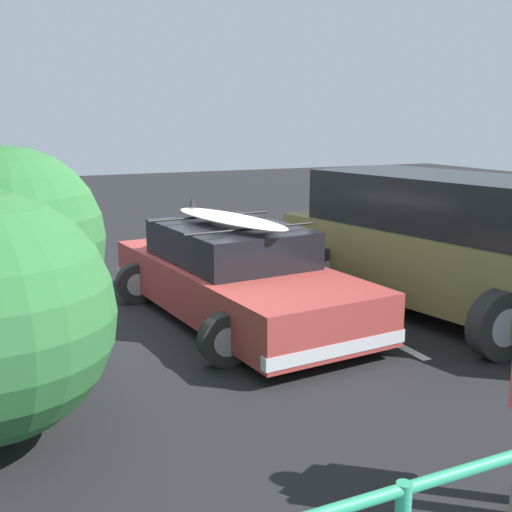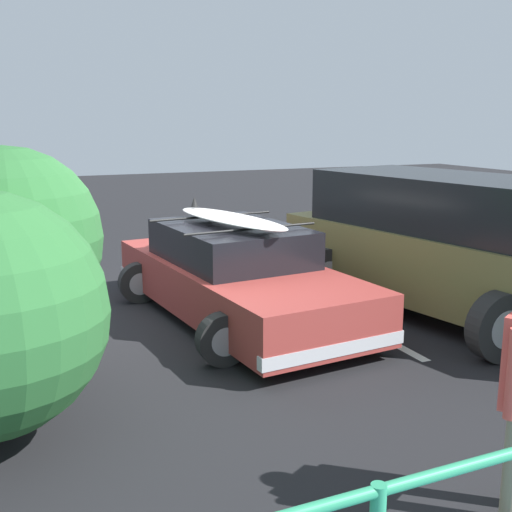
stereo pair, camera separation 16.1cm
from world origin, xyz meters
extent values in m
cube|color=black|center=(0.00, 0.00, -0.01)|extent=(44.00, 44.00, 0.02)
cube|color=silver|center=(-2.06, 0.25, 0.00)|extent=(0.12, 4.39, 0.00)
cube|color=#9E3833|center=(-0.75, 0.25, 0.45)|extent=(2.10, 4.49, 0.59)
cube|color=black|center=(-0.74, 0.08, 0.97)|extent=(1.69, 2.22, 0.46)
cube|color=silver|center=(-0.96, 2.37, 0.28)|extent=(1.73, 0.27, 0.14)
cube|color=silver|center=(-0.55, -1.87, 0.28)|extent=(1.73, 0.27, 0.14)
cylinder|color=black|center=(-1.74, 1.51, 0.28)|extent=(0.57, 0.18, 0.57)
cylinder|color=#99999E|center=(-1.74, 1.51, 0.28)|extent=(0.31, 0.19, 0.31)
cylinder|color=black|center=(-0.02, 1.68, 0.28)|extent=(0.57, 0.18, 0.57)
cylinder|color=#99999E|center=(-0.02, 1.68, 0.28)|extent=(0.31, 0.19, 0.31)
cylinder|color=black|center=(-1.49, -1.17, 0.28)|extent=(0.57, 0.18, 0.57)
cylinder|color=#99999E|center=(-1.49, -1.17, 0.28)|extent=(0.31, 0.19, 0.31)
cylinder|color=black|center=(0.24, -1.00, 0.28)|extent=(0.57, 0.18, 0.57)
cylinder|color=#99999E|center=(0.24, -1.00, 0.28)|extent=(0.31, 0.19, 0.31)
cylinder|color=black|center=(-0.79, 0.65, 1.24)|extent=(1.77, 0.20, 0.03)
cylinder|color=black|center=(-0.68, -0.49, 1.24)|extent=(1.77, 0.20, 0.03)
ellipsoid|color=white|center=(-0.71, 0.14, 1.30)|extent=(1.03, 2.35, 0.09)
cone|color=black|center=(-0.52, -0.76, 1.42)|extent=(0.10, 0.10, 0.14)
cube|color=brown|center=(-3.36, 1.17, 0.69)|extent=(2.64, 4.97, 0.89)
cube|color=black|center=(-3.36, 1.17, 1.48)|extent=(2.30, 3.92, 0.70)
cylinder|color=black|center=(-2.88, -1.25, 0.79)|extent=(0.71, 0.31, 0.69)
cylinder|color=black|center=(-2.76, 2.73, 0.38)|extent=(0.76, 0.22, 0.76)
cylinder|color=#99999E|center=(-2.76, 2.73, 0.38)|extent=(0.42, 0.23, 0.42)
cylinder|color=black|center=(-3.97, -0.40, 0.38)|extent=(0.76, 0.22, 0.76)
cylinder|color=#99999E|center=(-3.97, -0.40, 0.38)|extent=(0.42, 0.23, 0.42)
cylinder|color=black|center=(-2.21, -0.05, 0.38)|extent=(0.76, 0.22, 0.76)
cylinder|color=#99999E|center=(-2.21, -0.05, 0.38)|extent=(0.42, 0.23, 0.42)
cylinder|color=gray|center=(-0.77, 4.92, 0.40)|extent=(0.12, 0.12, 0.79)
sphere|color=#2D6B33|center=(1.97, 1.30, 1.44)|extent=(1.73, 1.73, 1.73)
camera|label=1|loc=(2.33, 7.59, 2.55)|focal=45.00mm
camera|label=2|loc=(2.18, 7.66, 2.55)|focal=45.00mm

